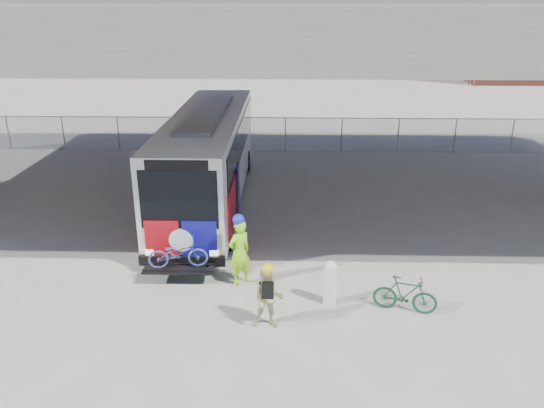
{
  "coord_description": "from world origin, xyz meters",
  "views": [
    {
      "loc": [
        1.02,
        -15.75,
        7.6
      ],
      "look_at": [
        0.61,
        -0.15,
        1.6
      ],
      "focal_mm": 35.0,
      "sensor_mm": 36.0,
      "label": 1
    }
  ],
  "objects_px": {
    "cyclist_hivis": "(239,251)",
    "bike_parked": "(405,294)",
    "bus": "(208,151)",
    "cyclist_tan": "(268,298)",
    "bollard": "(330,281)"
  },
  "relations": [
    {
      "from": "cyclist_tan",
      "to": "cyclist_hivis",
      "type": "bearing_deg",
      "value": 115.22
    },
    {
      "from": "cyclist_hivis",
      "to": "bus",
      "type": "bearing_deg",
      "value": -114.65
    },
    {
      "from": "bollard",
      "to": "bike_parked",
      "type": "xyz_separation_m",
      "value": [
        1.92,
        -0.32,
        -0.18
      ]
    },
    {
      "from": "cyclist_hivis",
      "to": "bike_parked",
      "type": "xyz_separation_m",
      "value": [
        4.41,
        -1.36,
        -0.54
      ]
    },
    {
      "from": "cyclist_hivis",
      "to": "bike_parked",
      "type": "bearing_deg",
      "value": 123.31
    },
    {
      "from": "cyclist_tan",
      "to": "bike_parked",
      "type": "xyz_separation_m",
      "value": [
        3.53,
        0.81,
        -0.34
      ]
    },
    {
      "from": "bollard",
      "to": "cyclist_tan",
      "type": "height_order",
      "value": "cyclist_tan"
    },
    {
      "from": "bollard",
      "to": "cyclist_hivis",
      "type": "relative_size",
      "value": 0.59
    },
    {
      "from": "bus",
      "to": "bike_parked",
      "type": "relative_size",
      "value": 7.87
    },
    {
      "from": "cyclist_hivis",
      "to": "cyclist_tan",
      "type": "height_order",
      "value": "cyclist_hivis"
    },
    {
      "from": "bus",
      "to": "bollard",
      "type": "bearing_deg",
      "value": -60.92
    },
    {
      "from": "bus",
      "to": "cyclist_hivis",
      "type": "distance_m",
      "value": 6.88
    },
    {
      "from": "cyclist_hivis",
      "to": "bike_parked",
      "type": "distance_m",
      "value": 4.65
    },
    {
      "from": "bike_parked",
      "to": "bus",
      "type": "bearing_deg",
      "value": 53.02
    },
    {
      "from": "bollard",
      "to": "cyclist_hivis",
      "type": "distance_m",
      "value": 2.72
    }
  ]
}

